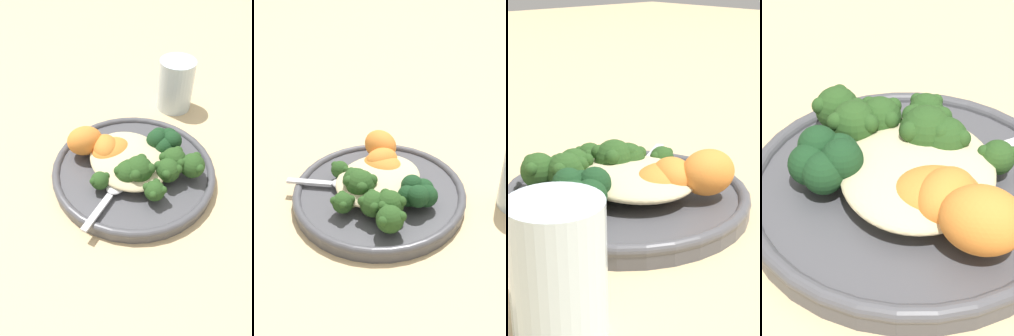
# 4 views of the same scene
# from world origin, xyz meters

# --- Properties ---
(ground_plane) EXTENTS (4.00, 4.00, 0.00)m
(ground_plane) POSITION_xyz_m (0.00, 0.00, 0.00)
(ground_plane) COLOR #D6B784
(plate) EXTENTS (0.25, 0.25, 0.02)m
(plate) POSITION_xyz_m (0.02, 0.01, 0.01)
(plate) COLOR #4C4C51
(plate) RESTS_ON ground_plane
(quinoa_mound) EXTENTS (0.13, 0.11, 0.02)m
(quinoa_mound) POSITION_xyz_m (0.02, 0.01, 0.03)
(quinoa_mound) COLOR beige
(quinoa_mound) RESTS_ON plate
(broccoli_stalk_0) EXTENTS (0.06, 0.11, 0.03)m
(broccoli_stalk_0) POSITION_xyz_m (0.01, 0.05, 0.03)
(broccoli_stalk_0) COLOR #9EBC66
(broccoli_stalk_0) RESTS_ON plate
(broccoli_stalk_1) EXTENTS (0.08, 0.08, 0.04)m
(broccoli_stalk_1) POSITION_xyz_m (0.00, 0.02, 0.04)
(broccoli_stalk_1) COLOR #9EBC66
(broccoli_stalk_1) RESTS_ON plate
(broccoli_stalk_2) EXTENTS (0.09, 0.06, 0.04)m
(broccoli_stalk_2) POSITION_xyz_m (-0.01, 0.01, 0.04)
(broccoli_stalk_2) COLOR #9EBC66
(broccoli_stalk_2) RESTS_ON plate
(broccoli_stalk_3) EXTENTS (0.12, 0.05, 0.03)m
(broccoli_stalk_3) POSITION_xyz_m (-0.02, 0.01, 0.03)
(broccoli_stalk_3) COLOR #9EBC66
(broccoli_stalk_3) RESTS_ON plate
(broccoli_stalk_4) EXTENTS (0.12, 0.05, 0.04)m
(broccoli_stalk_4) POSITION_xyz_m (-0.01, -0.02, 0.04)
(broccoli_stalk_4) COLOR #9EBC66
(broccoli_stalk_4) RESTS_ON plate
(broccoli_stalk_5) EXTENTS (0.10, 0.08, 0.04)m
(broccoli_stalk_5) POSITION_xyz_m (-0.03, -0.05, 0.04)
(broccoli_stalk_5) COLOR #9EBC66
(broccoli_stalk_5) RESTS_ON plate
(broccoli_stalk_6) EXTENTS (0.09, 0.06, 0.04)m
(broccoli_stalk_6) POSITION_xyz_m (-0.01, -0.04, 0.04)
(broccoli_stalk_6) COLOR #9EBC66
(broccoli_stalk_6) RESTS_ON plate
(sweet_potato_chunk_0) EXTENTS (0.05, 0.06, 0.04)m
(sweet_potato_chunk_0) POSITION_xyz_m (0.08, 0.05, 0.04)
(sweet_potato_chunk_0) COLOR orange
(sweet_potato_chunk_0) RESTS_ON plate
(sweet_potato_chunk_1) EXTENTS (0.06, 0.06, 0.03)m
(sweet_potato_chunk_1) POSITION_xyz_m (0.06, 0.03, 0.04)
(sweet_potato_chunk_1) COLOR orange
(sweet_potato_chunk_1) RESTS_ON plate
(sweet_potato_chunk_2) EXTENTS (0.05, 0.06, 0.03)m
(sweet_potato_chunk_2) POSITION_xyz_m (0.05, 0.03, 0.04)
(sweet_potato_chunk_2) COLOR orange
(sweet_potato_chunk_2) RESTS_ON plate
(kale_tuft) EXTENTS (0.05, 0.05, 0.04)m
(kale_tuft) POSITION_xyz_m (0.03, -0.05, 0.04)
(kale_tuft) COLOR #193D1E
(kale_tuft) RESTS_ON plate
(spoon) EXTENTS (0.07, 0.10, 0.01)m
(spoon) POSITION_xyz_m (-0.01, 0.06, 0.03)
(spoon) COLOR silver
(spoon) RESTS_ON plate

